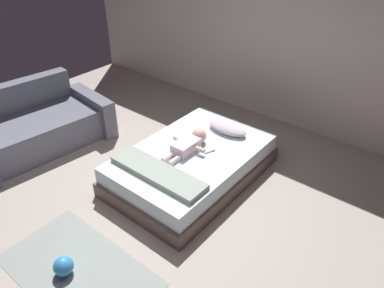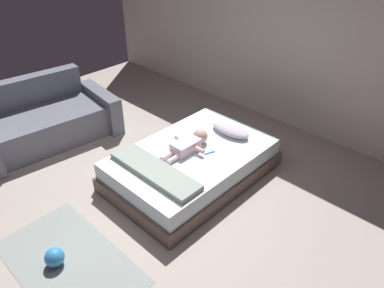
{
  "view_description": "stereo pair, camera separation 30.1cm",
  "coord_description": "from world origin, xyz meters",
  "px_view_note": "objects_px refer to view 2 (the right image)",
  "views": [
    {
      "loc": [
        2.24,
        -1.94,
        2.89
      ],
      "look_at": [
        -0.07,
        0.91,
        0.5
      ],
      "focal_mm": 33.93,
      "sensor_mm": 36.0,
      "label": 1
    },
    {
      "loc": [
        2.47,
        -1.74,
        2.89
      ],
      "look_at": [
        -0.07,
        0.91,
        0.5
      ],
      "focal_mm": 33.93,
      "sensor_mm": 36.0,
      "label": 2
    }
  ],
  "objects_px": {
    "baby": "(190,143)",
    "toothbrush": "(210,152)",
    "toy_ball": "(54,257)",
    "bed": "(192,164)",
    "couch": "(44,121)",
    "pillow": "(231,130)"
  },
  "relations": [
    {
      "from": "toothbrush",
      "to": "toy_ball",
      "type": "xyz_separation_m",
      "value": [
        -0.19,
        -2.01,
        -0.31
      ]
    },
    {
      "from": "couch",
      "to": "toy_ball",
      "type": "height_order",
      "value": "couch"
    },
    {
      "from": "toy_ball",
      "to": "couch",
      "type": "bearing_deg",
      "value": 153.81
    },
    {
      "from": "baby",
      "to": "toothbrush",
      "type": "xyz_separation_m",
      "value": [
        0.25,
        0.1,
        -0.07
      ]
    },
    {
      "from": "toy_ball",
      "to": "pillow",
      "type": "bearing_deg",
      "value": 88.13
    },
    {
      "from": "baby",
      "to": "bed",
      "type": "bearing_deg",
      "value": -19.18
    },
    {
      "from": "toy_ball",
      "to": "toothbrush",
      "type": "bearing_deg",
      "value": 84.47
    },
    {
      "from": "pillow",
      "to": "baby",
      "type": "distance_m",
      "value": 0.65
    },
    {
      "from": "pillow",
      "to": "toothbrush",
      "type": "height_order",
      "value": "pillow"
    },
    {
      "from": "couch",
      "to": "toothbrush",
      "type": "bearing_deg",
      "value": 21.1
    },
    {
      "from": "bed",
      "to": "toy_ball",
      "type": "bearing_deg",
      "value": -90.13
    },
    {
      "from": "pillow",
      "to": "baby",
      "type": "bearing_deg",
      "value": -102.0
    },
    {
      "from": "bed",
      "to": "baby",
      "type": "xyz_separation_m",
      "value": [
        -0.06,
        0.02,
        0.28
      ]
    },
    {
      "from": "bed",
      "to": "toothbrush",
      "type": "relative_size",
      "value": 14.55
    },
    {
      "from": "pillow",
      "to": "toy_ball",
      "type": "relative_size",
      "value": 2.95
    },
    {
      "from": "pillow",
      "to": "couch",
      "type": "bearing_deg",
      "value": -147.52
    },
    {
      "from": "baby",
      "to": "toy_ball",
      "type": "bearing_deg",
      "value": -88.48
    },
    {
      "from": "baby",
      "to": "toothbrush",
      "type": "relative_size",
      "value": 5.03
    },
    {
      "from": "toothbrush",
      "to": "couch",
      "type": "height_order",
      "value": "couch"
    },
    {
      "from": "pillow",
      "to": "couch",
      "type": "height_order",
      "value": "couch"
    },
    {
      "from": "bed",
      "to": "couch",
      "type": "bearing_deg",
      "value": -159.93
    },
    {
      "from": "toy_ball",
      "to": "bed",
      "type": "bearing_deg",
      "value": 89.87
    }
  ]
}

